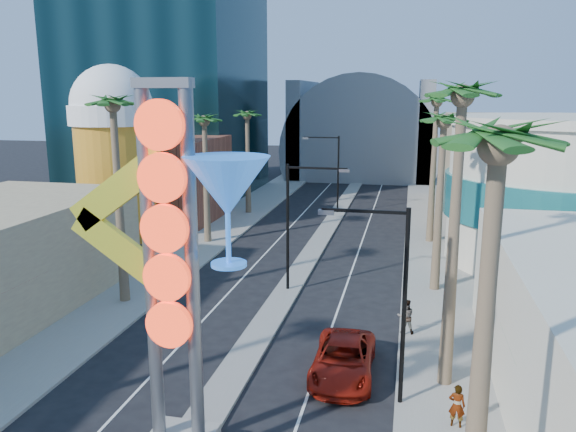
# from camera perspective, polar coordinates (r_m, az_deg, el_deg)

# --- Properties ---
(sidewalk_west) EXTENTS (5.00, 100.00, 0.15)m
(sidewalk_west) POSITION_cam_1_polar(r_m,az_deg,el_deg) (51.89, -6.73, -1.21)
(sidewalk_west) COLOR gray
(sidewalk_west) RESTS_ON ground
(sidewalk_east) EXTENTS (5.00, 100.00, 0.15)m
(sidewalk_east) POSITION_cam_1_polar(r_m,az_deg,el_deg) (49.19, 14.71, -2.28)
(sidewalk_east) COLOR gray
(sidewalk_east) RESTS_ON ground
(median) EXTENTS (1.60, 84.00, 0.15)m
(median) POSITION_cam_1_polar(r_m,az_deg,el_deg) (52.54, 4.19, -0.99)
(median) COLOR gray
(median) RESTS_ON ground
(brick_filler_west) EXTENTS (10.00, 10.00, 8.00)m
(brick_filler_west) POSITION_cam_1_polar(r_m,az_deg,el_deg) (56.28, -12.11, 3.73)
(brick_filler_west) COLOR brown
(brick_filler_west) RESTS_ON ground
(filler_east) EXTENTS (10.00, 20.00, 10.00)m
(filler_east) POSITION_cam_1_polar(r_m,az_deg,el_deg) (61.69, 20.59, 4.88)
(filler_east) COLOR tan
(filler_east) RESTS_ON ground
(beer_mug) EXTENTS (7.00, 7.00, 14.50)m
(beer_mug) POSITION_cam_1_polar(r_m,az_deg,el_deg) (49.21, -17.23, 6.77)
(beer_mug) COLOR orange
(beer_mug) RESTS_ON ground
(turquoise_building) EXTENTS (16.60, 16.60, 10.60)m
(turquoise_building) POSITION_cam_1_polar(r_m,az_deg,el_deg) (44.52, 26.29, 2.16)
(turquoise_building) COLOR beige
(turquoise_building) RESTS_ON ground
(canopy) EXTENTS (22.00, 16.00, 22.00)m
(canopy) POSITION_cam_1_polar(r_m,az_deg,el_deg) (85.31, 7.55, 6.92)
(canopy) COLOR slate
(canopy) RESTS_ON ground
(neon_sign) EXTENTS (6.53, 2.60, 12.55)m
(neon_sign) POSITION_cam_1_polar(r_m,az_deg,el_deg) (17.52, -9.46, -3.69)
(neon_sign) COLOR gray
(neon_sign) RESTS_ON ground
(streetlight_0) EXTENTS (3.79, 0.25, 8.00)m
(streetlight_0) POSITION_cam_1_polar(r_m,az_deg,el_deg) (34.08, 0.87, 0.07)
(streetlight_0) COLOR black
(streetlight_0) RESTS_ON ground
(streetlight_1) EXTENTS (3.79, 0.25, 8.00)m
(streetlight_1) POSITION_cam_1_polar(r_m,az_deg,el_deg) (57.62, 4.59, 5.03)
(streetlight_1) COLOR black
(streetlight_1) RESTS_ON ground
(streetlight_2) EXTENTS (3.45, 0.25, 8.00)m
(streetlight_2) POSITION_cam_1_polar(r_m,az_deg,el_deg) (21.88, 10.56, -7.27)
(streetlight_2) COLOR black
(streetlight_2) RESTS_ON ground
(palm_1) EXTENTS (2.40, 2.40, 12.70)m
(palm_1) POSITION_cam_1_polar(r_m,az_deg,el_deg) (32.93, -17.32, 9.54)
(palm_1) COLOR brown
(palm_1) RESTS_ON ground
(palm_2) EXTENTS (2.40, 2.40, 11.20)m
(palm_2) POSITION_cam_1_polar(r_m,az_deg,el_deg) (45.69, -8.49, 8.87)
(palm_2) COLOR brown
(palm_2) RESTS_ON ground
(palm_3) EXTENTS (2.40, 2.40, 11.20)m
(palm_3) POSITION_cam_1_polar(r_m,az_deg,el_deg) (57.05, -4.17, 9.61)
(palm_3) COLOR brown
(palm_3) RESTS_ON ground
(palm_4) EXTENTS (2.40, 2.40, 12.20)m
(palm_4) POSITION_cam_1_polar(r_m,az_deg,el_deg) (12.89, 20.41, 3.96)
(palm_4) COLOR brown
(palm_4) RESTS_ON ground
(palm_5) EXTENTS (2.40, 2.40, 13.20)m
(palm_5) POSITION_cam_1_polar(r_m,az_deg,el_deg) (22.73, 17.20, 9.70)
(palm_5) COLOR brown
(palm_5) RESTS_ON ground
(palm_6) EXTENTS (2.40, 2.40, 11.70)m
(palm_6) POSITION_cam_1_polar(r_m,az_deg,el_deg) (34.76, 15.51, 8.28)
(palm_6) COLOR brown
(palm_6) RESTS_ON ground
(palm_7) EXTENTS (2.40, 2.40, 12.70)m
(palm_7) POSITION_cam_1_polar(r_m,az_deg,el_deg) (46.70, 14.85, 10.32)
(palm_7) COLOR brown
(palm_7) RESTS_ON ground
(red_pickup) EXTENTS (2.71, 5.67, 1.56)m
(red_pickup) POSITION_cam_1_polar(r_m,az_deg,el_deg) (25.32, 5.64, -14.29)
(red_pickup) COLOR #9B170B
(red_pickup) RESTS_ON ground
(pedestrian_a) EXTENTS (0.65, 0.48, 1.65)m
(pedestrian_a) POSITION_cam_1_polar(r_m,az_deg,el_deg) (22.43, 16.78, -17.96)
(pedestrian_a) COLOR gray
(pedestrian_a) RESTS_ON sidewalk_east
(pedestrian_b) EXTENTS (0.97, 0.81, 1.80)m
(pedestrian_b) POSITION_cam_1_polar(r_m,az_deg,el_deg) (29.51, 11.88, -9.95)
(pedestrian_b) COLOR gray
(pedestrian_b) RESTS_ON sidewalk_east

